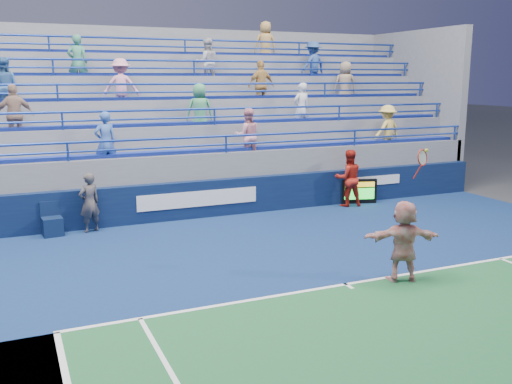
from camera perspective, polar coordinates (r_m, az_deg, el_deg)
name	(u,v)px	position (r m, az deg, el deg)	size (l,w,h in m)	color
ground	(346,285)	(11.60, 8.97, -9.21)	(120.00, 120.00, 0.00)	#333538
sponsor_wall	(229,197)	(17.06, -2.70, -0.47)	(18.00, 0.32, 1.10)	#0A1539
bleacher_stand	(191,149)	(20.42, -6.53, 4.27)	(18.00, 5.60, 6.13)	slate
serve_speed_board	(359,191)	(18.85, 10.26, 0.05)	(1.16, 0.43, 0.81)	black
judge_chair	(52,225)	(15.74, -19.70, -3.15)	(0.54, 0.54, 0.88)	#0C1B3B
tennis_player	(404,241)	(11.82, 14.54, -4.76)	(1.62, 0.96, 2.68)	white
line_judge	(89,203)	(15.67, -16.32, -1.04)	(0.59, 0.38, 1.61)	#121933
ball_girl	(348,178)	(18.34, 9.22, 1.37)	(0.88, 0.69, 1.82)	#AB1E13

